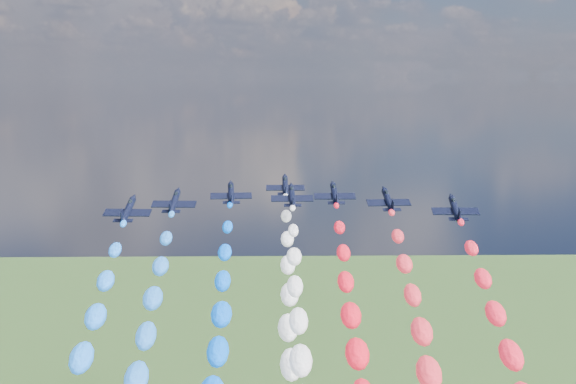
{
  "coord_description": "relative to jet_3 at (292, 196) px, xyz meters",
  "views": [
    {
      "loc": [
        -3.03,
        -151.47,
        132.71
      ],
      "look_at": [
        0.0,
        4.0,
        108.97
      ],
      "focal_mm": 47.17,
      "sensor_mm": 36.0,
      "label": 1
    }
  ],
  "objects": [
    {
      "name": "jet_5",
      "position": [
        9.54,
        2.89,
        0.0
      ],
      "size": [
        9.4,
        12.66,
        6.73
      ],
      "primitive_type": null,
      "rotation": [
        0.35,
        0.0,
        0.02
      ],
      "color": "black"
    },
    {
      "name": "jet_0",
      "position": [
        -32.52,
        -16.75,
        0.0
      ],
      "size": [
        10.0,
        13.09,
        6.73
      ],
      "primitive_type": null,
      "rotation": [
        0.35,
        0.0,
        -0.07
      ],
      "color": "black"
    },
    {
      "name": "jet_2",
      "position": [
        -13.51,
        3.89,
        0.0
      ],
      "size": [
        9.99,
        13.08,
        6.73
      ],
      "primitive_type": null,
      "rotation": [
        0.35,
        0.0,
        0.07
      ],
      "color": "black"
    },
    {
      "name": "jet_7",
      "position": [
        31.82,
        -16.51,
        0.0
      ],
      "size": [
        9.82,
        12.96,
        6.73
      ],
      "primitive_type": null,
      "rotation": [
        0.35,
        0.0,
        -0.05
      ],
      "color": "black"
    },
    {
      "name": "jet_3",
      "position": [
        0.0,
        0.0,
        0.0
      ],
      "size": [
        9.36,
        12.63,
        6.73
      ],
      "primitive_type": null,
      "rotation": [
        0.35,
        0.0,
        0.02
      ],
      "color": "black"
    },
    {
      "name": "jet_1",
      "position": [
        -24.72,
        -6.96,
        0.0
      ],
      "size": [
        9.83,
        12.96,
        6.73
      ],
      "primitive_type": null,
      "rotation": [
        0.35,
        0.0,
        -0.05
      ],
      "color": "black"
    },
    {
      "name": "jet_6",
      "position": [
        20.18,
        -5.88,
        0.0
      ],
      "size": [
        9.9,
        13.02,
        6.73
      ],
      "primitive_type": null,
      "rotation": [
        0.35,
        0.0,
        0.06
      ],
      "color": "black"
    },
    {
      "name": "jet_4",
      "position": [
        -1.22,
        16.01,
        0.0
      ],
      "size": [
        9.2,
        12.51,
        6.73
      ],
      "primitive_type": null,
      "rotation": [
        0.35,
        0.0,
        0.0
      ],
      "color": "black"
    }
  ]
}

